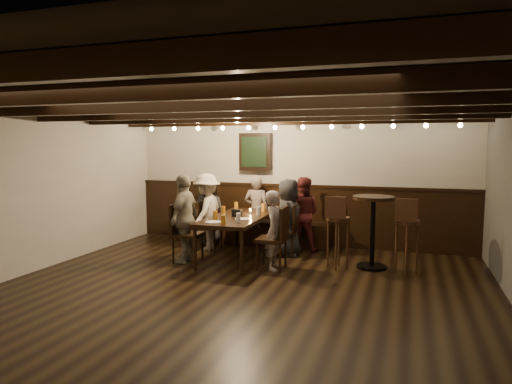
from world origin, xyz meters
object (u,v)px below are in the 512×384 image
(chair_right_near, at_px, (286,240))
(person_right_far, at_px, (275,230))
(person_right_near, at_px, (288,217))
(person_bench_centre, at_px, (256,211))
(person_bench_right, at_px, (302,214))
(bar_stool_right, at_px, (407,246))
(person_left_near, at_px, (207,212))
(chair_left_far, at_px, (187,244))
(person_left_far, at_px, (185,218))
(chair_right_far, at_px, (273,250))
(bar_stool_left, at_px, (337,242))
(person_bench_left, at_px, (209,211))
(chair_left_near, at_px, (209,235))
(high_top_table, at_px, (373,221))
(dining_table, at_px, (238,220))

(chair_right_near, height_order, person_right_far, person_right_far)
(person_right_near, bearing_deg, person_bench_centre, 51.34)
(person_bench_right, relative_size, bar_stool_right, 1.17)
(person_bench_centre, distance_m, person_left_near, 0.96)
(chair_left_far, height_order, bar_stool_right, bar_stool_right)
(person_left_far, bearing_deg, person_left_near, -180.00)
(person_bench_centre, bearing_deg, chair_right_far, 115.65)
(chair_right_near, bearing_deg, person_bench_right, -21.95)
(bar_stool_left, bearing_deg, person_bench_centre, 151.67)
(person_bench_left, bearing_deg, person_right_far, 140.71)
(chair_left_near, distance_m, chair_right_far, 1.70)
(chair_left_near, distance_m, chair_left_far, 0.90)
(person_bench_left, bearing_deg, chair_left_far, 97.60)
(person_bench_right, bearing_deg, bar_stool_left, 125.89)
(bar_stool_right, bearing_deg, person_bench_right, 158.46)
(chair_right_near, bearing_deg, chair_right_far, -179.89)
(person_bench_centre, bearing_deg, person_right_near, 141.34)
(person_right_far, distance_m, bar_stool_left, 0.97)
(chair_right_far, relative_size, person_bench_centre, 0.73)
(chair_left_near, distance_m, high_top_table, 2.95)
(chair_left_far, height_order, person_right_near, person_right_near)
(chair_right_near, distance_m, person_bench_right, 0.62)
(person_bench_centre, xyz_separation_m, person_right_far, (0.79, -1.48, -0.06))
(chair_left_near, height_order, person_left_near, person_left_near)
(dining_table, height_order, person_right_near, person_right_near)
(bar_stool_left, bearing_deg, chair_left_far, -165.25)
(dining_table, xyz_separation_m, person_bench_left, (-0.92, 0.87, -0.02))
(bar_stool_left, bearing_deg, person_right_near, 154.15)
(chair_left_near, relative_size, person_left_far, 0.61)
(chair_right_near, height_order, bar_stool_left, bar_stool_left)
(chair_right_near, height_order, bar_stool_right, bar_stool_right)
(chair_right_far, relative_size, bar_stool_right, 0.85)
(person_left_far, bearing_deg, chair_left_far, 90.00)
(person_bench_right, height_order, person_left_near, person_left_near)
(person_left_near, height_order, person_right_far, person_left_near)
(person_bench_centre, height_order, person_left_near, person_left_near)
(chair_left_far, height_order, chair_right_near, chair_left_far)
(chair_left_far, height_order, person_right_far, person_right_far)
(person_right_near, xyz_separation_m, person_right_far, (0.03, -0.90, -0.06))
(person_left_far, relative_size, person_right_near, 1.08)
(person_right_far, bearing_deg, chair_left_near, 58.50)
(person_left_far, height_order, person_right_near, person_left_far)
(dining_table, bearing_deg, bar_stool_left, -5.11)
(person_left_far, bearing_deg, dining_table, 120.96)
(person_left_far, xyz_separation_m, bar_stool_right, (3.40, 0.42, -0.29))
(chair_right_far, height_order, person_bench_right, person_bench_right)
(chair_left_far, bearing_deg, high_top_table, 99.72)
(chair_left_near, distance_m, person_bench_centre, 1.01)
(person_left_far, bearing_deg, chair_right_near, 121.50)
(dining_table, height_order, person_bench_centre, person_bench_centre)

